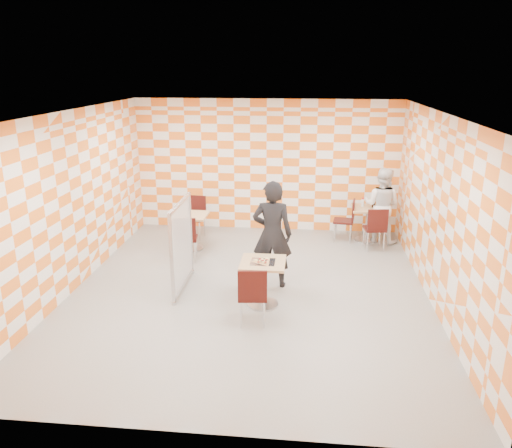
{
  "coord_description": "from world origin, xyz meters",
  "views": [
    {
      "loc": [
        0.92,
        -7.74,
        3.68
      ],
      "look_at": [
        0.1,
        0.2,
        1.15
      ],
      "focal_mm": 35.0,
      "sensor_mm": 36.0,
      "label": 1
    }
  ],
  "objects_px": {
    "main_table": "(263,276)",
    "empty_table": "(191,226)",
    "chair_main_front": "(252,292)",
    "chair_second_front": "(376,226)",
    "chair_empty_far": "(196,213)",
    "soda_bottle": "(374,203)",
    "sport_bottle": "(363,202)",
    "chair_empty_near": "(186,235)",
    "man_white": "(382,205)",
    "chair_second_side": "(348,217)",
    "man_dark": "(272,234)",
    "partition": "(182,245)",
    "second_table": "(368,218)"
  },
  "relations": [
    {
      "from": "chair_main_front",
      "to": "soda_bottle",
      "type": "bearing_deg",
      "value": 61.7
    },
    {
      "from": "man_dark",
      "to": "man_white",
      "type": "distance_m",
      "value": 3.35
    },
    {
      "from": "empty_table",
      "to": "chair_second_front",
      "type": "height_order",
      "value": "chair_second_front"
    },
    {
      "from": "partition",
      "to": "man_white",
      "type": "xyz_separation_m",
      "value": [
        3.7,
        2.82,
        0.03
      ]
    },
    {
      "from": "empty_table",
      "to": "chair_empty_far",
      "type": "height_order",
      "value": "chair_empty_far"
    },
    {
      "from": "main_table",
      "to": "chair_empty_near",
      "type": "xyz_separation_m",
      "value": [
        -1.66,
        1.71,
        0.04
      ]
    },
    {
      "from": "main_table",
      "to": "second_table",
      "type": "xyz_separation_m",
      "value": [
        2.0,
        3.35,
        0.0
      ]
    },
    {
      "from": "empty_table",
      "to": "sport_bottle",
      "type": "relative_size",
      "value": 3.75
    },
    {
      "from": "second_table",
      "to": "man_dark",
      "type": "xyz_separation_m",
      "value": [
        -1.91,
        -2.56,
        0.43
      ]
    },
    {
      "from": "main_table",
      "to": "man_white",
      "type": "relative_size",
      "value": 0.46
    },
    {
      "from": "main_table",
      "to": "man_dark",
      "type": "distance_m",
      "value": 0.9
    },
    {
      "from": "chair_empty_far",
      "to": "man_white",
      "type": "distance_m",
      "value": 4.08
    },
    {
      "from": "chair_second_side",
      "to": "man_white",
      "type": "height_order",
      "value": "man_white"
    },
    {
      "from": "chair_empty_near",
      "to": "sport_bottle",
      "type": "distance_m",
      "value": 3.96
    },
    {
      "from": "chair_empty_far",
      "to": "soda_bottle",
      "type": "height_order",
      "value": "soda_bottle"
    },
    {
      "from": "chair_second_side",
      "to": "chair_empty_far",
      "type": "distance_m",
      "value": 3.37
    },
    {
      "from": "man_dark",
      "to": "sport_bottle",
      "type": "xyz_separation_m",
      "value": [
        1.79,
        2.66,
        -0.1
      ]
    },
    {
      "from": "chair_empty_near",
      "to": "sport_bottle",
      "type": "bearing_deg",
      "value": 26.16
    },
    {
      "from": "chair_second_front",
      "to": "sport_bottle",
      "type": "xyz_separation_m",
      "value": [
        -0.21,
        0.74,
        0.29
      ]
    },
    {
      "from": "second_table",
      "to": "sport_bottle",
      "type": "height_order",
      "value": "sport_bottle"
    },
    {
      "from": "chair_main_front",
      "to": "man_white",
      "type": "distance_m",
      "value": 4.67
    },
    {
      "from": "empty_table",
      "to": "sport_bottle",
      "type": "height_order",
      "value": "sport_bottle"
    },
    {
      "from": "empty_table",
      "to": "man_white",
      "type": "bearing_deg",
      "value": 12.53
    },
    {
      "from": "man_white",
      "to": "chair_second_front",
      "type": "bearing_deg",
      "value": 97.32
    },
    {
      "from": "chair_empty_near",
      "to": "man_white",
      "type": "height_order",
      "value": "man_white"
    },
    {
      "from": "chair_main_front",
      "to": "chair_second_front",
      "type": "relative_size",
      "value": 1.0
    },
    {
      "from": "main_table",
      "to": "man_dark",
      "type": "bearing_deg",
      "value": 83.66
    },
    {
      "from": "main_table",
      "to": "sport_bottle",
      "type": "bearing_deg",
      "value": 61.39
    },
    {
      "from": "sport_bottle",
      "to": "soda_bottle",
      "type": "height_order",
      "value": "soda_bottle"
    },
    {
      "from": "second_table",
      "to": "chair_empty_far",
      "type": "relative_size",
      "value": 0.81
    },
    {
      "from": "chair_empty_near",
      "to": "man_dark",
      "type": "height_order",
      "value": "man_dark"
    },
    {
      "from": "chair_second_side",
      "to": "main_table",
      "type": "bearing_deg",
      "value": -115.6
    },
    {
      "from": "chair_second_front",
      "to": "chair_empty_near",
      "type": "distance_m",
      "value": 3.89
    },
    {
      "from": "partition",
      "to": "man_white",
      "type": "relative_size",
      "value": 0.95
    },
    {
      "from": "second_table",
      "to": "chair_empty_far",
      "type": "height_order",
      "value": "chair_empty_far"
    },
    {
      "from": "main_table",
      "to": "empty_table",
      "type": "relative_size",
      "value": 1.0
    },
    {
      "from": "main_table",
      "to": "man_white",
      "type": "height_order",
      "value": "man_white"
    },
    {
      "from": "chair_empty_far",
      "to": "man_white",
      "type": "bearing_deg",
      "value": 1.22
    },
    {
      "from": "partition",
      "to": "man_dark",
      "type": "relative_size",
      "value": 0.83
    },
    {
      "from": "man_dark",
      "to": "sport_bottle",
      "type": "height_order",
      "value": "man_dark"
    },
    {
      "from": "main_table",
      "to": "partition",
      "type": "height_order",
      "value": "partition"
    },
    {
      "from": "chair_second_side",
      "to": "man_white",
      "type": "xyz_separation_m",
      "value": [
        0.7,
        0.05,
        0.28
      ]
    },
    {
      "from": "partition",
      "to": "chair_second_front",
      "type": "bearing_deg",
      "value": 32.05
    },
    {
      "from": "soda_bottle",
      "to": "man_white",
      "type": "bearing_deg",
      "value": -21.43
    },
    {
      "from": "chair_second_side",
      "to": "chair_second_front",
      "type": "bearing_deg",
      "value": -46.88
    },
    {
      "from": "man_dark",
      "to": "chair_second_front",
      "type": "bearing_deg",
      "value": -133.92
    },
    {
      "from": "chair_second_side",
      "to": "man_dark",
      "type": "xyz_separation_m",
      "value": [
        -1.48,
        -2.48,
        0.39
      ]
    },
    {
      "from": "sport_bottle",
      "to": "chair_main_front",
      "type": "bearing_deg",
      "value": -115.44
    },
    {
      "from": "empty_table",
      "to": "second_table",
      "type": "bearing_deg",
      "value": 13.77
    },
    {
      "from": "soda_bottle",
      "to": "sport_bottle",
      "type": "bearing_deg",
      "value": 164.87
    }
  ]
}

